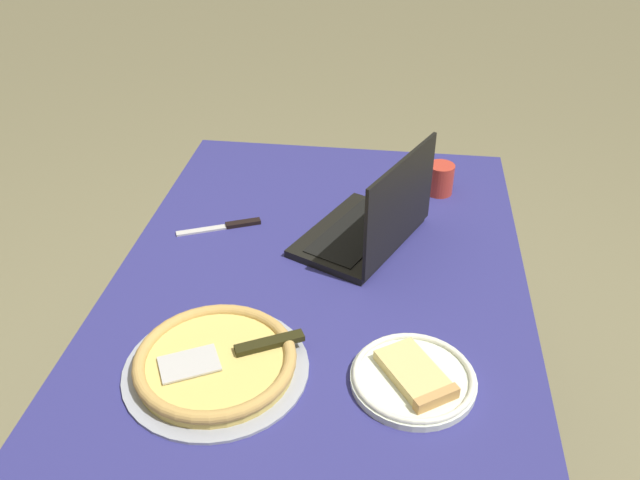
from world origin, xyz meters
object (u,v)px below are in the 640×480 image
object	(u,v)px
laptop	(372,224)
pizza_plate	(414,378)
drink_cup	(440,179)
dining_table	(321,297)
table_knife	(228,226)
pizza_tray	(216,362)

from	to	relation	value
laptop	pizza_plate	xyz separation A→B (m)	(0.44, 0.11, -0.04)
laptop	drink_cup	world-z (taller)	laptop
dining_table	pizza_plate	distance (m)	0.38
pizza_plate	drink_cup	xyz separation A→B (m)	(-0.71, 0.06, 0.03)
pizza_plate	laptop	bearing A→B (deg)	-166.54
table_knife	drink_cup	world-z (taller)	drink_cup
laptop	pizza_plate	distance (m)	0.45
dining_table	table_knife	size ratio (longest dim) A/B	6.39
pizza_tray	laptop	bearing A→B (deg)	150.60
drink_cup	pizza_tray	bearing A→B (deg)	-30.14
laptop	drink_cup	distance (m)	0.31
pizza_plate	drink_cup	bearing A→B (deg)	175.35
dining_table	laptop	xyz separation A→B (m)	(-0.13, 0.10, 0.12)
laptop	table_knife	size ratio (longest dim) A/B	1.91
laptop	dining_table	bearing A→B (deg)	-38.97
pizza_plate	drink_cup	size ratio (longest dim) A/B	2.78
laptop	drink_cup	bearing A→B (deg)	148.62
laptop	drink_cup	size ratio (longest dim) A/B	4.61
pizza_plate	pizza_tray	xyz separation A→B (m)	(0.01, -0.36, 0.01)
laptop	pizza_plate	bearing A→B (deg)	13.46
dining_table	laptop	size ratio (longest dim) A/B	3.34
dining_table	laptop	bearing A→B (deg)	141.03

